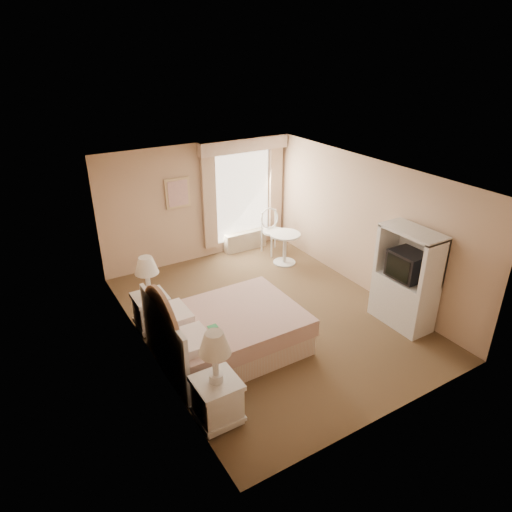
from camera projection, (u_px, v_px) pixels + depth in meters
room at (269, 250)px, 7.40m from camera, size 4.21×5.51×2.51m
window at (244, 192)px, 9.90m from camera, size 2.05×0.22×2.51m
framed_art at (178, 193)px, 9.16m from camera, size 0.52×0.04×0.62m
bed at (224, 332)px, 6.87m from camera, size 2.13×1.65×1.46m
nightstand_near at (217, 390)px, 5.55m from camera, size 0.54×0.54×1.30m
nightstand_far at (150, 302)px, 7.41m from camera, size 0.53×0.53×1.27m
round_table at (285, 244)px, 9.60m from camera, size 0.64×0.64×0.68m
cafe_chair at (272, 227)px, 10.10m from camera, size 0.51×0.51×1.00m
armoire at (405, 286)px, 7.46m from camera, size 0.51×1.01×1.69m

